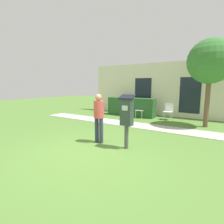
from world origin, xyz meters
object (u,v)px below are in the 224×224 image
person_standing (99,114)px  outdoor_chair_left (141,108)px  parking_meter (127,115)px  outdoor_chair_middle (168,110)px

person_standing → outdoor_chair_left: bearing=122.2°
parking_meter → outdoor_chair_left: parking_meter is taller
person_standing → outdoor_chair_middle: 5.22m
parking_meter → outdoor_chair_middle: 5.16m
outdoor_chair_left → outdoor_chair_middle: (1.49, 0.27, 0.00)m
outdoor_chair_middle → parking_meter: bearing=-78.2°
person_standing → outdoor_chair_middle: bearing=105.3°
parking_meter → outdoor_chair_middle: parking_meter is taller
parking_meter → person_standing: (-1.01, -0.00, -0.09)m
person_standing → outdoor_chair_middle: person_standing is taller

